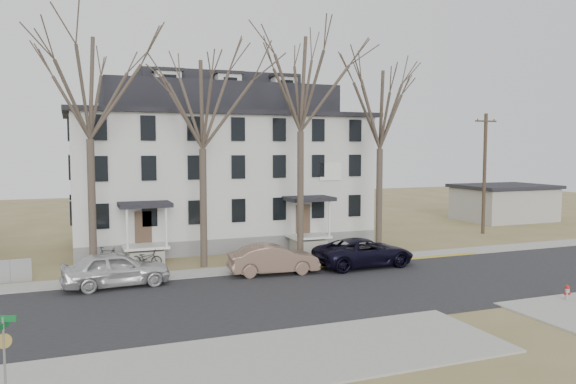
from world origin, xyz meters
name	(u,v)px	position (x,y,z in m)	size (l,w,h in m)	color
ground	(364,301)	(0.00, 0.00, 0.00)	(120.00, 120.00, 0.00)	olive
main_road	(344,291)	(0.00, 2.00, 0.00)	(120.00, 10.00, 0.04)	#27272A
far_sidewalk	(296,266)	(0.00, 8.00, 0.00)	(120.00, 2.00, 0.08)	#A09F97
near_sidewalk_left	(216,368)	(-8.00, -5.00, 0.00)	(20.00, 5.00, 0.08)	#A09F97
yellow_curb	(380,263)	(5.00, 7.10, 0.00)	(14.00, 0.25, 0.06)	gold
boarding_house	(219,168)	(-2.00, 17.95, 5.38)	(20.80, 12.36, 12.05)	slate
distant_building	(504,202)	(26.00, 20.00, 1.68)	(8.50, 6.50, 3.35)	#A09F97
tree_far_left	(88,80)	(-11.00, 9.80, 10.34)	(8.40, 8.40, 13.72)	#473B31
tree_mid_left	(202,98)	(-5.00, 9.80, 9.60)	(7.80, 7.80, 12.74)	#473B31
tree_center	(301,76)	(1.00, 9.80, 11.08)	(9.00, 9.00, 14.70)	#473B31
tree_mid_right	(380,104)	(6.50, 9.80, 9.60)	(7.80, 7.80, 12.74)	#473B31
utility_pole_far	(484,172)	(18.50, 14.00, 4.90)	(2.00, 0.28, 9.50)	#3D3023
car_silver	(116,270)	(-10.07, 6.63, 0.88)	(2.07, 5.15, 1.75)	silver
car_tan	(273,260)	(-1.96, 6.46, 0.80)	(1.69, 4.84, 1.59)	brown
car_navy	(364,253)	(3.54, 6.40, 0.81)	(2.69, 5.82, 1.62)	black
bicycle_left	(146,259)	(-8.11, 10.93, 0.48)	(0.63, 1.81, 0.95)	black
bicycle_right	(107,257)	(-10.20, 11.82, 0.55)	(0.52, 1.83, 1.10)	black
fire_hydrant	(567,293)	(8.44, -3.27, 0.37)	(0.31, 0.29, 0.74)	#B7B7BA
street_sign	(4,346)	(-13.80, -5.47, 1.63)	(0.69, 0.69, 2.44)	gray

